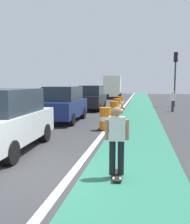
# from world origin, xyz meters

# --- Properties ---
(ground_plane) EXTENTS (100.00, 100.00, 0.00)m
(ground_plane) POSITION_xyz_m (0.00, 0.00, 0.00)
(ground_plane) COLOR #38383A
(bike_lane_strip) EXTENTS (2.50, 80.00, 0.01)m
(bike_lane_strip) POSITION_xyz_m (2.40, 12.00, 0.00)
(bike_lane_strip) COLOR #2D755B
(bike_lane_strip) RESTS_ON ground
(lane_divider_stripe) EXTENTS (0.20, 80.00, 0.01)m
(lane_divider_stripe) POSITION_xyz_m (0.90, 12.00, 0.01)
(lane_divider_stripe) COLOR silver
(lane_divider_stripe) RESTS_ON ground
(skateboarder_on_lane) EXTENTS (0.57, 0.82, 1.69)m
(skateboarder_on_lane) POSITION_xyz_m (2.01, 0.22, 0.91)
(skateboarder_on_lane) COLOR black
(skateboarder_on_lane) RESTS_ON ground
(parked_suv_nearest) EXTENTS (2.08, 4.68, 2.04)m
(parked_suv_nearest) POSITION_xyz_m (-1.83, 2.07, 1.04)
(parked_suv_nearest) COLOR silver
(parked_suv_nearest) RESTS_ON ground
(parked_suv_second) EXTENTS (1.98, 4.63, 2.04)m
(parked_suv_second) POSITION_xyz_m (-1.89, 8.67, 1.04)
(parked_suv_second) COLOR navy
(parked_suv_second) RESTS_ON ground
(parked_suv_third) EXTENTS (1.98, 4.63, 2.04)m
(parked_suv_third) POSITION_xyz_m (-1.53, 15.36, 1.04)
(parked_suv_third) COLOR black
(parked_suv_third) RESTS_ON ground
(traffic_barrel_front) EXTENTS (0.73, 0.73, 1.09)m
(traffic_barrel_front) POSITION_xyz_m (0.88, 6.32, 0.53)
(traffic_barrel_front) COLOR orange
(traffic_barrel_front) RESTS_ON ground
(traffic_barrel_mid) EXTENTS (0.73, 0.73, 1.09)m
(traffic_barrel_mid) POSITION_xyz_m (0.84, 10.67, 0.53)
(traffic_barrel_mid) COLOR orange
(traffic_barrel_mid) RESTS_ON ground
(traffic_barrel_back) EXTENTS (0.73, 0.73, 1.09)m
(traffic_barrel_back) POSITION_xyz_m (0.77, 13.46, 0.53)
(traffic_barrel_back) COLOR orange
(traffic_barrel_back) RESTS_ON ground
(traffic_barrel_far) EXTENTS (0.73, 0.73, 1.09)m
(traffic_barrel_far) POSITION_xyz_m (0.70, 16.96, 0.53)
(traffic_barrel_far) COLOR orange
(traffic_barrel_far) RESTS_ON ground
(delivery_truck_down_block) EXTENTS (2.68, 7.71, 3.23)m
(delivery_truck_down_block) POSITION_xyz_m (-1.70, 32.72, 1.85)
(delivery_truck_down_block) COLOR silver
(delivery_truck_down_block) RESTS_ON ground
(traffic_light_corner) EXTENTS (0.41, 0.32, 5.10)m
(traffic_light_corner) POSITION_xyz_m (5.61, 19.73, 3.50)
(traffic_light_corner) COLOR #2D2D2D
(traffic_light_corner) RESTS_ON ground
(pedestrian_crossing) EXTENTS (0.34, 0.20, 1.61)m
(pedestrian_crossing) POSITION_xyz_m (4.95, 15.15, 0.86)
(pedestrian_crossing) COLOR #33333D
(pedestrian_crossing) RESTS_ON ground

